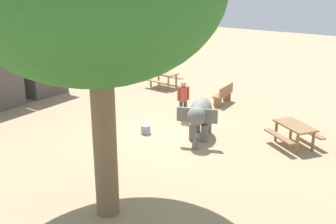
# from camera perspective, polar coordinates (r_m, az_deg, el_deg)

# --- Properties ---
(ground_plane) EXTENTS (60.00, 60.00, 0.00)m
(ground_plane) POSITION_cam_1_polar(r_m,az_deg,el_deg) (15.15, 1.77, -3.71)
(ground_plane) COLOR tan
(elephant) EXTENTS (2.08, 1.60, 1.45)m
(elephant) POSITION_cam_1_polar(r_m,az_deg,el_deg) (14.92, 4.38, -0.32)
(elephant) COLOR slate
(elephant) RESTS_ON ground_plane
(person_handler) EXTENTS (0.42, 0.35, 1.62)m
(person_handler) POSITION_cam_1_polar(r_m,az_deg,el_deg) (16.78, 2.09, 1.94)
(person_handler) COLOR #3F3833
(person_handler) RESTS_ON ground_plane
(wooden_bench) EXTENTS (1.42, 0.48, 0.88)m
(wooden_bench) POSITION_cam_1_polar(r_m,az_deg,el_deg) (19.19, 7.63, 2.44)
(wooden_bench) COLOR olive
(wooden_bench) RESTS_ON ground_plane
(picnic_table_near) EXTENTS (2.07, 2.08, 0.78)m
(picnic_table_near) POSITION_cam_1_polar(r_m,az_deg,el_deg) (15.00, 16.88, -2.36)
(picnic_table_near) COLOR olive
(picnic_table_near) RESTS_ON ground_plane
(picnic_table_far) EXTENTS (1.60, 1.62, 0.78)m
(picnic_table_far) POSITION_cam_1_polar(r_m,az_deg,el_deg) (21.86, -0.63, 4.90)
(picnic_table_far) COLOR #9E7A51
(picnic_table_far) RESTS_ON ground_plane
(market_stall_orange) EXTENTS (2.50, 2.50, 2.52)m
(market_stall_orange) POSITION_cam_1_polar(r_m,az_deg,el_deg) (21.53, -17.15, 5.38)
(market_stall_orange) COLOR #59514C
(market_stall_orange) RESTS_ON ground_plane
(feed_bucket) EXTENTS (0.36, 0.36, 0.32)m
(feed_bucket) POSITION_cam_1_polar(r_m,az_deg,el_deg) (15.62, -3.06, -2.39)
(feed_bucket) COLOR gray
(feed_bucket) RESTS_ON ground_plane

